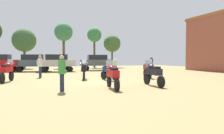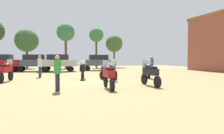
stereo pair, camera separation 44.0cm
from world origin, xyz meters
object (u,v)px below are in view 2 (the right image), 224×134
at_px(car_2, 34,62).
at_px(person_3, 40,64).
at_px(tree_5, 114,44).
at_px(tree_6, 27,41).
at_px(motorcycle_4, 150,73).
at_px(person_1, 152,63).
at_px(person_2, 57,70).
at_px(car_3, 98,61).
at_px(motorcycle_2, 83,70).
at_px(motorcycle_3, 147,69).
at_px(tree_4, 66,33).
at_px(motorcycle_5, 108,75).
at_px(motorcycle_8, 6,71).
at_px(motorcycle_1, 110,69).
at_px(car_1, 1,62).
at_px(tree_1, 96,36).
at_px(car_4, 57,62).
at_px(motorcycle_9, 108,70).

bearing_deg(car_2, person_3, -168.82).
xyz_separation_m(person_3, tree_5, (12.00, 15.86, 3.02)).
bearing_deg(tree_6, motorcycle_4, -71.74).
xyz_separation_m(person_1, person_2, (-9.65, -8.06, -0.06)).
bearing_deg(car_3, motorcycle_4, -178.11).
relative_size(motorcycle_4, tree_6, 0.36).
distance_m(motorcycle_2, motorcycle_3, 5.08).
bearing_deg(tree_4, motorcycle_2, -92.39).
bearing_deg(person_3, motorcycle_5, -130.65).
bearing_deg(motorcycle_4, person_2, -176.48).
height_order(motorcycle_8, person_3, person_3).
height_order(motorcycle_1, motorcycle_4, motorcycle_1).
xyz_separation_m(person_1, tree_5, (1.48, 15.55, 3.03)).
bearing_deg(tree_5, motorcycle_5, -109.97).
height_order(motorcycle_4, car_2, car_2).
bearing_deg(motorcycle_4, person_3, 129.46).
bearing_deg(car_1, car_3, -83.65).
relative_size(car_1, tree_5, 0.81).
bearing_deg(motorcycle_8, tree_1, 73.00).
bearing_deg(person_3, car_2, 30.85).
xyz_separation_m(car_4, tree_1, (6.89, 8.58, 4.16)).
bearing_deg(tree_6, person_2, -83.14).
xyz_separation_m(person_1, tree_1, (-1.78, 15.23, 4.28)).
bearing_deg(car_3, motorcycle_5, 172.91).
distance_m(motorcycle_5, motorcycle_8, 7.57).
height_order(car_1, car_4, same).
distance_m(motorcycle_2, motorcycle_8, 5.12).
bearing_deg(tree_4, tree_1, -7.89).
relative_size(motorcycle_5, motorcycle_8, 1.02).
bearing_deg(motorcycle_9, car_2, -82.83).
bearing_deg(car_3, person_3, 144.47).
bearing_deg(person_1, motorcycle_1, -147.25).
relative_size(motorcycle_1, motorcycle_5, 1.03).
distance_m(motorcycle_9, tree_1, 20.52).
bearing_deg(motorcycle_4, motorcycle_3, 65.33).
xyz_separation_m(motorcycle_5, person_2, (-2.51, 0.10, 0.28)).
distance_m(motorcycle_1, motorcycle_3, 2.97).
height_order(motorcycle_9, tree_1, tree_1).
xyz_separation_m(car_1, car_3, (11.43, -0.67, 0.00)).
bearing_deg(motorcycle_8, motorcycle_1, 14.44).
relative_size(motorcycle_8, tree_1, 0.32).
height_order(motorcycle_5, person_2, person_2).
xyz_separation_m(car_1, tree_4, (8.17, 7.56, 4.51)).
bearing_deg(tree_5, motorcycle_8, -127.31).
relative_size(motorcycle_9, person_1, 1.14).
height_order(motorcycle_2, motorcycle_9, same).
distance_m(motorcycle_2, car_4, 9.73).
bearing_deg(car_3, motorcycle_2, 165.26).
relative_size(motorcycle_8, person_3, 1.18).
height_order(person_1, person_3, person_3).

